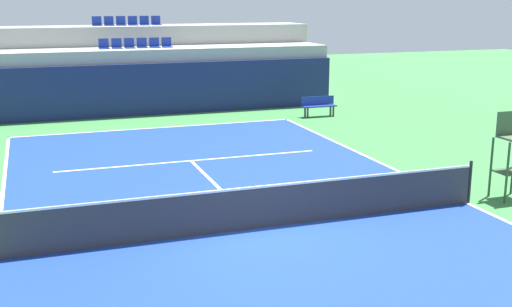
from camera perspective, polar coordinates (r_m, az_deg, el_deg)
ground_plane at (r=14.40m, az=0.33°, el=-6.61°), size 80.00×80.00×0.00m
court_surface at (r=14.40m, az=0.33°, el=-6.59°), size 11.00×24.00×0.01m
baseline_far at (r=25.58m, az=-8.69°, el=2.25°), size 11.00×0.10×0.00m
sideline_right at (r=16.92m, az=18.04°, el=-4.15°), size 0.10×24.00×0.00m
service_line_far at (r=20.27m, az=-5.75°, el=-0.64°), size 8.26×0.10×0.00m
centre_service_line at (r=17.29m, az=-3.24°, el=-3.10°), size 0.10×6.40×0.00m
back_wall at (r=28.31m, az=-9.91°, el=5.56°), size 17.47×0.30×2.23m
stands_tier_lower at (r=29.59m, az=-10.38°, el=6.43°), size 17.47×2.40×2.78m
stands_tier_upper at (r=31.90m, az=-11.10°, el=7.70°), size 17.47×2.40×3.67m
seating_row_lower at (r=29.54m, az=-10.53°, el=9.37°), size 3.23×0.44×0.44m
seating_row_upper at (r=31.86m, az=-11.29°, el=11.23°), size 3.23×0.44×0.44m
tennis_net at (r=14.23m, az=0.33°, el=-4.69°), size 11.08×0.08×1.07m
umpire_chair at (r=17.44m, az=21.49°, el=0.09°), size 0.76×0.66×2.20m
player_bench at (r=27.86m, az=5.54°, el=4.31°), size 1.50×0.40×0.85m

